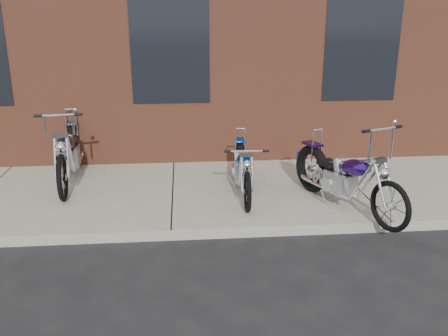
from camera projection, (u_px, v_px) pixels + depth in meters
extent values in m
plane|color=#262628|center=(171.00, 241.00, 6.24)|extent=(120.00, 120.00, 0.00)
cube|color=gray|center=(173.00, 195.00, 7.64)|extent=(22.00, 3.00, 0.15)
torus|color=black|center=(318.00, 171.00, 7.34)|extent=(0.42, 0.75, 0.75)
torus|color=black|center=(399.00, 211.00, 5.95)|extent=(0.32, 0.66, 0.68)
cube|color=#979DAA|center=(347.00, 185.00, 6.77)|extent=(0.43, 0.50, 0.31)
ellipsoid|color=#30126A|center=(364.00, 171.00, 6.43)|extent=(0.47, 0.64, 0.32)
cube|color=black|center=(336.00, 166.00, 6.94)|extent=(0.34, 0.37, 0.06)
cylinder|color=silver|center=(394.00, 187.00, 5.98)|extent=(0.15, 0.30, 0.56)
cylinder|color=silver|center=(392.00, 131.00, 5.88)|extent=(0.55, 0.25, 0.03)
cylinder|color=silver|center=(323.00, 148.00, 7.14)|extent=(0.03, 0.03, 0.50)
cylinder|color=silver|center=(343.00, 188.00, 7.06)|extent=(0.40, 0.89, 0.05)
torus|color=black|center=(240.00, 162.00, 7.94)|extent=(0.16, 0.66, 0.66)
torus|color=black|center=(248.00, 195.00, 6.58)|extent=(0.09, 0.60, 0.60)
cube|color=#979DAA|center=(243.00, 174.00, 7.39)|extent=(0.27, 0.38, 0.28)
ellipsoid|color=#003BC3|center=(245.00, 163.00, 7.06)|extent=(0.26, 0.51, 0.28)
cube|color=#BAB59D|center=(242.00, 158.00, 7.56)|extent=(0.23, 0.27, 0.06)
cylinder|color=silver|center=(248.00, 176.00, 6.62)|extent=(0.05, 0.27, 0.49)
cylinder|color=silver|center=(247.00, 154.00, 6.64)|extent=(0.50, 0.05, 0.03)
cylinder|color=silver|center=(241.00, 143.00, 7.77)|extent=(0.02, 0.02, 0.44)
cylinder|color=silver|center=(249.00, 177.00, 7.62)|extent=(0.08, 0.83, 0.04)
torus|color=black|center=(73.00, 148.00, 8.57)|extent=(0.24, 0.82, 0.80)
torus|color=black|center=(61.00, 181.00, 6.94)|extent=(0.16, 0.73, 0.73)
cube|color=#979DAA|center=(69.00, 159.00, 7.90)|extent=(0.36, 0.48, 0.33)
ellipsoid|color=#282836|center=(64.00, 145.00, 7.51)|extent=(0.35, 0.64, 0.34)
cube|color=black|center=(69.00, 142.00, 8.10)|extent=(0.30, 0.34, 0.07)
cylinder|color=silver|center=(60.00, 159.00, 6.98)|extent=(0.08, 0.33, 0.60)
cylinder|color=silver|center=(57.00, 117.00, 6.93)|extent=(0.61, 0.10, 0.03)
cylinder|color=silver|center=(70.00, 126.00, 8.35)|extent=(0.03, 0.03, 0.54)
cylinder|color=silver|center=(79.00, 163.00, 8.20)|extent=(0.16, 1.00, 0.05)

